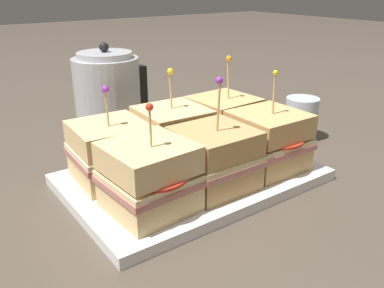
{
  "coord_description": "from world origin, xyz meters",
  "views": [
    {
      "loc": [
        -0.36,
        -0.5,
        0.32
      ],
      "look_at": [
        0.0,
        0.0,
        0.07
      ],
      "focal_mm": 38.0,
      "sensor_mm": 36.0,
      "label": 1
    }
  ],
  "objects_px": {
    "sandwich_back_left": "(110,151)",
    "sandwich_back_center": "(173,135)",
    "sandwich_front_right": "(268,141)",
    "kettle_steel": "(108,95)",
    "sandwich_front_left": "(149,177)",
    "drinking_glass": "(301,118)",
    "serving_platter": "(192,177)",
    "sandwich_front_center": "(215,158)",
    "sandwich_back_right": "(223,123)"
  },
  "relations": [
    {
      "from": "sandwich_back_center",
      "to": "drinking_glass",
      "type": "xyz_separation_m",
      "value": [
        0.31,
        -0.03,
        -0.02
      ]
    },
    {
      "from": "sandwich_back_right",
      "to": "kettle_steel",
      "type": "distance_m",
      "value": 0.27
    },
    {
      "from": "sandwich_front_left",
      "to": "kettle_steel",
      "type": "relative_size",
      "value": 0.78
    },
    {
      "from": "kettle_steel",
      "to": "sandwich_back_left",
      "type": "bearing_deg",
      "value": -114.8
    },
    {
      "from": "sandwich_front_left",
      "to": "sandwich_front_center",
      "type": "distance_m",
      "value": 0.12
    },
    {
      "from": "sandwich_front_left",
      "to": "kettle_steel",
      "type": "distance_m",
      "value": 0.37
    },
    {
      "from": "sandwich_back_right",
      "to": "drinking_glass",
      "type": "xyz_separation_m",
      "value": [
        0.2,
        -0.03,
        -0.02
      ]
    },
    {
      "from": "serving_platter",
      "to": "sandwich_back_center",
      "type": "height_order",
      "value": "sandwich_back_center"
    },
    {
      "from": "serving_platter",
      "to": "sandwich_back_right",
      "type": "bearing_deg",
      "value": 26.81
    },
    {
      "from": "sandwich_front_right",
      "to": "sandwich_back_left",
      "type": "height_order",
      "value": "sandwich_front_right"
    },
    {
      "from": "serving_platter",
      "to": "sandwich_front_right",
      "type": "relative_size",
      "value": 2.41
    },
    {
      "from": "sandwich_front_right",
      "to": "sandwich_back_left",
      "type": "bearing_deg",
      "value": 153.41
    },
    {
      "from": "sandwich_front_left",
      "to": "sandwich_front_center",
      "type": "xyz_separation_m",
      "value": [
        0.12,
        0.0,
        -0.0
      ]
    },
    {
      "from": "sandwich_front_right",
      "to": "sandwich_back_right",
      "type": "relative_size",
      "value": 0.96
    },
    {
      "from": "serving_platter",
      "to": "sandwich_back_right",
      "type": "relative_size",
      "value": 2.31
    },
    {
      "from": "sandwich_back_center",
      "to": "drinking_glass",
      "type": "bearing_deg",
      "value": -4.84
    },
    {
      "from": "serving_platter",
      "to": "sandwich_front_center",
      "type": "height_order",
      "value": "sandwich_front_center"
    },
    {
      "from": "sandwich_front_right",
      "to": "kettle_steel",
      "type": "distance_m",
      "value": 0.38
    },
    {
      "from": "sandwich_back_center",
      "to": "kettle_steel",
      "type": "relative_size",
      "value": 0.83
    },
    {
      "from": "sandwich_front_left",
      "to": "sandwich_back_right",
      "type": "xyz_separation_m",
      "value": [
        0.23,
        0.12,
        -0.0
      ]
    },
    {
      "from": "sandwich_front_center",
      "to": "sandwich_back_left",
      "type": "distance_m",
      "value": 0.17
    },
    {
      "from": "sandwich_front_right",
      "to": "kettle_steel",
      "type": "bearing_deg",
      "value": 109.78
    },
    {
      "from": "sandwich_back_center",
      "to": "sandwich_front_right",
      "type": "bearing_deg",
      "value": -44.81
    },
    {
      "from": "serving_platter",
      "to": "sandwich_back_right",
      "type": "height_order",
      "value": "sandwich_back_right"
    },
    {
      "from": "sandwich_front_right",
      "to": "sandwich_back_center",
      "type": "height_order",
      "value": "sandwich_front_right"
    },
    {
      "from": "sandwich_front_center",
      "to": "sandwich_back_center",
      "type": "xyz_separation_m",
      "value": [
        -0.0,
        0.12,
        0.0
      ]
    },
    {
      "from": "serving_platter",
      "to": "sandwich_back_right",
      "type": "distance_m",
      "value": 0.14
    },
    {
      "from": "sandwich_front_left",
      "to": "sandwich_front_right",
      "type": "distance_m",
      "value": 0.23
    },
    {
      "from": "sandwich_front_center",
      "to": "kettle_steel",
      "type": "distance_m",
      "value": 0.35
    },
    {
      "from": "sandwich_front_center",
      "to": "sandwich_back_right",
      "type": "xyz_separation_m",
      "value": [
        0.11,
        0.12,
        0.0
      ]
    },
    {
      "from": "sandwich_back_left",
      "to": "sandwich_back_right",
      "type": "distance_m",
      "value": 0.23
    },
    {
      "from": "sandwich_front_center",
      "to": "sandwich_back_center",
      "type": "bearing_deg",
      "value": 90.38
    },
    {
      "from": "sandwich_front_left",
      "to": "sandwich_back_left",
      "type": "relative_size",
      "value": 1.0
    },
    {
      "from": "sandwich_back_left",
      "to": "sandwich_back_center",
      "type": "distance_m",
      "value": 0.12
    },
    {
      "from": "sandwich_back_right",
      "to": "kettle_steel",
      "type": "relative_size",
      "value": 0.88
    },
    {
      "from": "sandwich_back_center",
      "to": "sandwich_front_left",
      "type": "bearing_deg",
      "value": -134.95
    },
    {
      "from": "sandwich_front_center",
      "to": "sandwich_back_center",
      "type": "distance_m",
      "value": 0.12
    },
    {
      "from": "sandwich_back_center",
      "to": "kettle_steel",
      "type": "height_order",
      "value": "kettle_steel"
    },
    {
      "from": "sandwich_front_left",
      "to": "sandwich_back_right",
      "type": "relative_size",
      "value": 0.89
    },
    {
      "from": "drinking_glass",
      "to": "sandwich_front_right",
      "type": "bearing_deg",
      "value": -155.29
    },
    {
      "from": "sandwich_front_left",
      "to": "kettle_steel",
      "type": "xyz_separation_m",
      "value": [
        0.11,
        0.36,
        0.02
      ]
    },
    {
      "from": "sandwich_back_right",
      "to": "kettle_steel",
      "type": "height_order",
      "value": "kettle_steel"
    },
    {
      "from": "sandwich_front_center",
      "to": "sandwich_back_left",
      "type": "height_order",
      "value": "sandwich_front_center"
    },
    {
      "from": "sandwich_front_right",
      "to": "sandwich_back_center",
      "type": "relative_size",
      "value": 1.02
    },
    {
      "from": "sandwich_back_right",
      "to": "drinking_glass",
      "type": "bearing_deg",
      "value": -7.98
    },
    {
      "from": "sandwich_front_left",
      "to": "sandwich_back_center",
      "type": "xyz_separation_m",
      "value": [
        0.12,
        0.12,
        0.0
      ]
    },
    {
      "from": "sandwich_back_left",
      "to": "sandwich_back_center",
      "type": "height_order",
      "value": "sandwich_back_center"
    },
    {
      "from": "sandwich_back_right",
      "to": "sandwich_back_left",
      "type": "bearing_deg",
      "value": 179.73
    },
    {
      "from": "kettle_steel",
      "to": "drinking_glass",
      "type": "xyz_separation_m",
      "value": [
        0.32,
        -0.26,
        -0.04
      ]
    },
    {
      "from": "sandwich_back_right",
      "to": "serving_platter",
      "type": "bearing_deg",
      "value": -153.19
    }
  ]
}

